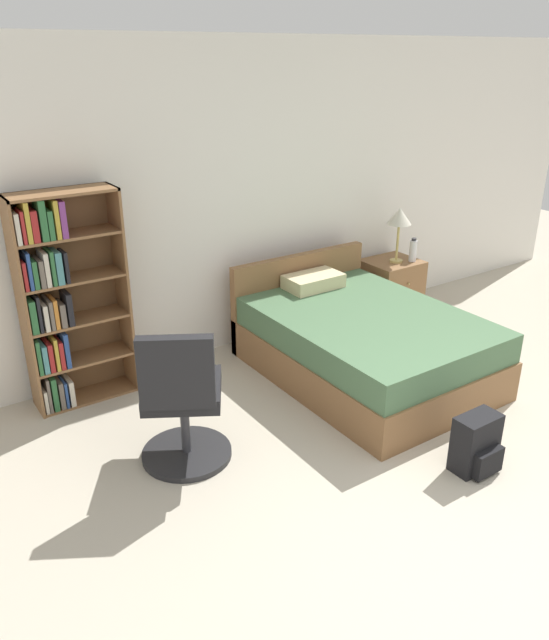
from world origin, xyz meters
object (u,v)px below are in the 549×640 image
object	(u,v)px
bed	(361,341)
office_chair	(182,404)
nightstand	(390,288)
backpack_black	(477,445)
water_bottle	(413,250)
bookshelf	(61,299)
table_lamp	(399,218)

from	to	relation	value
bed	office_chair	bearing A→B (deg)	-169.79
office_chair	nightstand	world-z (taller)	office_chair
nightstand	backpack_black	size ratio (longest dim) A/B	1.48
water_bottle	nightstand	bearing A→B (deg)	142.78
bookshelf	table_lamp	world-z (taller)	bookshelf
bed	water_bottle	world-z (taller)	bed
table_lamp	bed	bearing A→B (deg)	-145.59
office_chair	nightstand	size ratio (longest dim) A/B	1.77
office_chair	water_bottle	world-z (taller)	office_chair
nightstand	bookshelf	bearing A→B (deg)	178.39
bed	table_lamp	bearing A→B (deg)	34.41
nightstand	office_chair	bearing A→B (deg)	-158.74
bed	water_bottle	xyz separation A→B (m)	(1.24, 0.68, 0.39)
table_lamp	bookshelf	bearing A→B (deg)	177.65
table_lamp	backpack_black	size ratio (longest dim) A/B	1.39
office_chair	table_lamp	size ratio (longest dim) A/B	1.87
table_lamp	nightstand	bearing A→B (deg)	98.33
bed	nightstand	distance (m)	1.35
bookshelf	nightstand	xyz separation A→B (m)	(3.20, -0.09, -0.55)
office_chair	nightstand	distance (m)	3.07
bookshelf	water_bottle	xyz separation A→B (m)	(3.35, -0.21, -0.16)
water_bottle	backpack_black	size ratio (longest dim) A/B	0.61
bookshelf	table_lamp	size ratio (longest dim) A/B	3.00
bookshelf	backpack_black	distance (m)	3.01
bookshelf	backpack_black	xyz separation A→B (m)	(1.85, -2.29, -0.65)
bookshelf	water_bottle	size ratio (longest dim) A/B	6.87
bookshelf	bed	distance (m)	2.35
nightstand	water_bottle	bearing A→B (deg)	-37.22
backpack_black	water_bottle	bearing A→B (deg)	54.27
office_chair	nightstand	bearing A→B (deg)	21.26
bed	nightstand	world-z (taller)	bed
bed	office_chair	distance (m)	1.80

